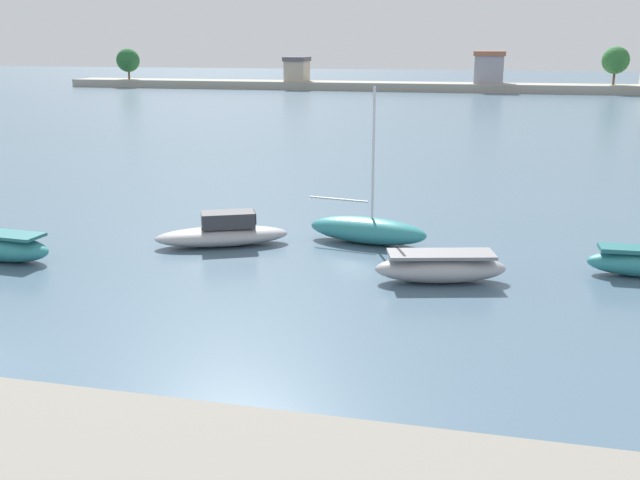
% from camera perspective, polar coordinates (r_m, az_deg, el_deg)
% --- Properties ---
extents(moored_boat_1, '(3.58, 1.55, 1.03)m').
position_cam_1_polar(moored_boat_1, '(28.38, -23.48, -0.54)').
color(moored_boat_1, teal).
rests_on(moored_boat_1, ground).
extents(moored_boat_2, '(5.34, 3.58, 1.32)m').
position_cam_1_polar(moored_boat_2, '(28.28, -7.64, 0.53)').
color(moored_boat_2, '#9E9EA3').
rests_on(moored_boat_2, ground).
extents(moored_boat_3, '(4.96, 2.27, 6.06)m').
position_cam_1_polar(moored_boat_3, '(28.38, 3.75, 0.81)').
color(moored_boat_3, teal).
rests_on(moored_boat_3, ground).
extents(moored_boat_4, '(4.53, 2.42, 1.00)m').
position_cam_1_polar(moored_boat_4, '(24.09, 9.48, -2.16)').
color(moored_boat_4, '#9E9EA3').
rests_on(moored_boat_4, ground).
extents(distant_shoreline, '(119.08, 7.04, 7.84)m').
position_cam_1_polar(distant_shoreline, '(120.52, 9.25, 12.39)').
color(distant_shoreline, '#9E998C').
rests_on(distant_shoreline, ground).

